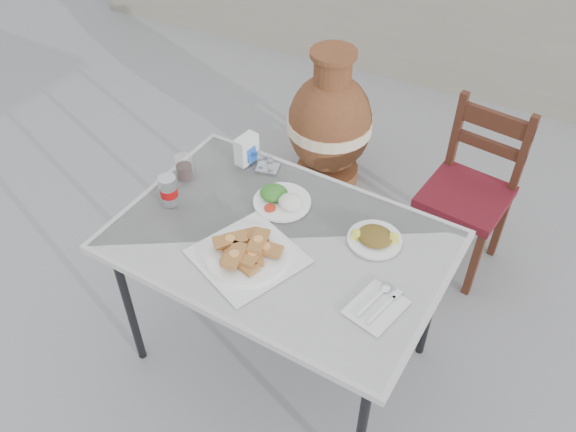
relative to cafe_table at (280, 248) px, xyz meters
The scene contains 13 objects.
ground 0.69m from the cafe_table, 32.39° to the left, with size 80.00×80.00×0.00m, color gray.
cafe_table is the anchor object (origin of this frame).
pide_plate 0.17m from the cafe_table, 114.23° to the right, with size 0.44×0.44×0.07m.
salad_rice_plate 0.20m from the cafe_table, 115.59° to the left, with size 0.22×0.22×0.06m.
salad_chopped_plate 0.35m from the cafe_table, 24.23° to the left, with size 0.20×0.20×0.04m.
soda_can 0.48m from the cafe_table, behind, with size 0.07×0.07×0.12m.
cola_glass 0.53m from the cafe_table, 164.83° to the left, with size 0.07×0.07×0.10m.
napkin_holder 0.48m from the cafe_table, 134.12° to the left, with size 0.08×0.11×0.12m.
condiment_caddy 0.41m from the cafe_table, 124.82° to the left, with size 0.10×0.09×0.07m.
cutlery_napkin 0.45m from the cafe_table, 16.72° to the right, with size 0.19×0.22×0.01m.
chair 1.09m from the cafe_table, 61.21° to the left, with size 0.43×0.43×0.84m.
terracotta_urn 1.28m from the cafe_table, 104.75° to the left, with size 0.47×0.47×0.82m.
back_wall 2.57m from the cafe_table, 87.80° to the left, with size 6.00×0.25×1.20m, color gray.
Camera 1 is at (0.63, -1.44, 2.30)m, focal length 38.00 mm.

